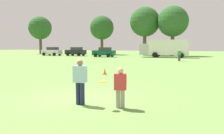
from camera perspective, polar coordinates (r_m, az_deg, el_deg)
The scene contains 14 objects.
ground_plane at distance 9.82m, azimuth -8.49°, elevation -7.61°, with size 168.30×168.30×0.00m, color #6B9347.
player_thrower at distance 8.61m, azimuth -7.87°, elevation -3.03°, with size 0.49×0.31×1.68m.
player_defender at distance 8.10m, azimuth 2.05°, elevation -4.61°, with size 0.48×0.35×1.42m.
frisbee at distance 8.01m, azimuth -2.25°, elevation -3.53°, with size 0.27×0.27×0.06m.
traffic_cone at distance 17.46m, azimuth -1.82°, elevation -1.10°, with size 0.32×0.32×0.48m.
parked_car_near_left at distance 51.13m, azimuth -14.56°, elevation 3.77°, with size 4.21×2.23×1.82m.
parked_car_mid_left at distance 48.95m, azimuth -8.90°, elevation 3.81°, with size 4.21×2.23×1.82m.
parked_car_center at distance 43.82m, azimuth -1.95°, elevation 3.70°, with size 4.21×2.23×1.82m.
box_truck at distance 42.95m, azimuth 12.95°, elevation 4.64°, with size 8.51×3.04×3.18m.
bystander_sideline_watcher at distance 33.66m, azimuth 16.23°, elevation 3.00°, with size 0.51×0.40×1.65m.
tree_west_oak at distance 64.49m, azimuth -17.27°, elevation 9.15°, with size 6.01×6.01×9.76m.
tree_west_maple at distance 55.63m, azimuth -2.52°, elevation 9.60°, with size 5.64×5.64×9.17m.
tree_center_elm at distance 51.65m, azimuth 8.09°, elevation 10.91°, with size 6.47×6.47×10.51m.
tree_east_birch at distance 50.08m, azimuth 14.77°, elevation 10.77°, with size 6.32×6.32×10.27m.
Camera 1 is at (4.73, -8.32, 2.19)m, focal length 37.15 mm.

